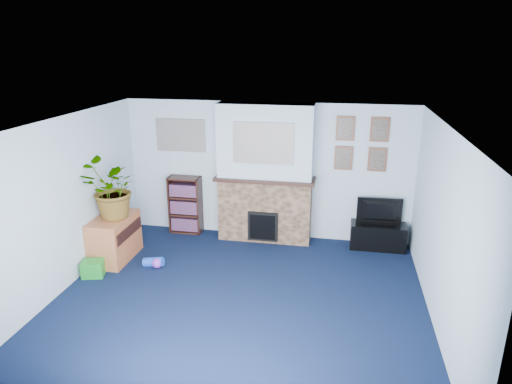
% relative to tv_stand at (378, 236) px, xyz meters
% --- Properties ---
extents(floor, '(5.00, 4.50, 0.01)m').
position_rel_tv_stand_xyz_m(floor, '(-1.95, -2.03, -0.22)').
color(floor, black).
rests_on(floor, ground).
extents(ceiling, '(5.00, 4.50, 0.01)m').
position_rel_tv_stand_xyz_m(ceiling, '(-1.95, -2.03, 2.17)').
color(ceiling, white).
rests_on(ceiling, wall_back).
extents(wall_back, '(5.00, 0.04, 2.40)m').
position_rel_tv_stand_xyz_m(wall_back, '(-1.95, 0.22, 0.97)').
color(wall_back, silver).
rests_on(wall_back, ground).
extents(wall_front, '(5.00, 0.04, 2.40)m').
position_rel_tv_stand_xyz_m(wall_front, '(-1.95, -4.28, 0.97)').
color(wall_front, silver).
rests_on(wall_front, ground).
extents(wall_left, '(0.04, 4.50, 2.40)m').
position_rel_tv_stand_xyz_m(wall_left, '(-4.45, -2.03, 0.97)').
color(wall_left, silver).
rests_on(wall_left, ground).
extents(wall_right, '(0.04, 4.50, 2.40)m').
position_rel_tv_stand_xyz_m(wall_right, '(0.55, -2.03, 0.97)').
color(wall_right, silver).
rests_on(wall_right, ground).
extents(chimney_breast, '(1.72, 0.50, 2.40)m').
position_rel_tv_stand_xyz_m(chimney_breast, '(-1.95, 0.02, 0.96)').
color(chimney_breast, brown).
rests_on(chimney_breast, ground).
extents(collage_main, '(1.00, 0.03, 0.68)m').
position_rel_tv_stand_xyz_m(collage_main, '(-1.95, -0.19, 1.56)').
color(collage_main, gray).
rests_on(collage_main, chimney_breast).
extents(collage_left, '(0.90, 0.03, 0.58)m').
position_rel_tv_stand_xyz_m(collage_left, '(-3.50, 0.21, 1.55)').
color(collage_left, gray).
rests_on(collage_left, wall_back).
extents(portrait_tl, '(0.30, 0.03, 0.40)m').
position_rel_tv_stand_xyz_m(portrait_tl, '(-0.65, 0.20, 1.77)').
color(portrait_tl, brown).
rests_on(portrait_tl, wall_back).
extents(portrait_tr, '(0.30, 0.03, 0.40)m').
position_rel_tv_stand_xyz_m(portrait_tr, '(-0.10, 0.20, 1.77)').
color(portrait_tr, brown).
rests_on(portrait_tr, wall_back).
extents(portrait_bl, '(0.30, 0.03, 0.40)m').
position_rel_tv_stand_xyz_m(portrait_bl, '(-0.65, 0.20, 1.27)').
color(portrait_bl, brown).
rests_on(portrait_bl, wall_back).
extents(portrait_br, '(0.30, 0.03, 0.40)m').
position_rel_tv_stand_xyz_m(portrait_br, '(-0.10, 0.20, 1.27)').
color(portrait_br, brown).
rests_on(portrait_br, wall_back).
extents(tv_stand, '(0.92, 0.39, 0.43)m').
position_rel_tv_stand_xyz_m(tv_stand, '(0.00, 0.00, 0.00)').
color(tv_stand, black).
rests_on(tv_stand, ground).
extents(television, '(0.75, 0.13, 0.43)m').
position_rel_tv_stand_xyz_m(television, '(0.00, 0.02, 0.43)').
color(television, black).
rests_on(television, tv_stand).
extents(bookshelf, '(0.58, 0.28, 1.05)m').
position_rel_tv_stand_xyz_m(bookshelf, '(-3.43, 0.08, 0.28)').
color(bookshelf, black).
rests_on(bookshelf, ground).
extents(sideboard, '(0.51, 0.92, 0.72)m').
position_rel_tv_stand_xyz_m(sideboard, '(-4.19, -1.20, 0.12)').
color(sideboard, '#AD5E37').
rests_on(sideboard, ground).
extents(potted_plant, '(1.04, 1.09, 0.95)m').
position_rel_tv_stand_xyz_m(potted_plant, '(-4.14, -1.25, 0.97)').
color(potted_plant, '#26661E').
rests_on(potted_plant, sideboard).
extents(mantel_clock, '(0.11, 0.06, 0.15)m').
position_rel_tv_stand_xyz_m(mantel_clock, '(-1.96, -0.03, 1.00)').
color(mantel_clock, gold).
rests_on(mantel_clock, chimney_breast).
extents(mantel_candle, '(0.05, 0.05, 0.15)m').
position_rel_tv_stand_xyz_m(mantel_candle, '(-1.61, -0.03, 1.01)').
color(mantel_candle, '#B2BFC6').
rests_on(mantel_candle, chimney_breast).
extents(mantel_teddy, '(0.13, 0.13, 0.13)m').
position_rel_tv_stand_xyz_m(mantel_teddy, '(-2.47, -0.03, 0.99)').
color(mantel_teddy, gray).
rests_on(mantel_teddy, chimney_breast).
extents(mantel_can, '(0.06, 0.06, 0.11)m').
position_rel_tv_stand_xyz_m(mantel_can, '(-1.26, -0.03, 0.99)').
color(mantel_can, orange).
rests_on(mantel_can, chimney_breast).
extents(green_crate, '(0.37, 0.32, 0.25)m').
position_rel_tv_stand_xyz_m(green_crate, '(-4.25, -1.81, -0.08)').
color(green_crate, '#198C26').
rests_on(green_crate, ground).
extents(toy_ball, '(0.16, 0.16, 0.16)m').
position_rel_tv_stand_xyz_m(toy_ball, '(-3.41, -1.39, -0.13)').
color(toy_ball, purple).
rests_on(toy_ball, ground).
extents(toy_block, '(0.21, 0.21, 0.22)m').
position_rel_tv_stand_xyz_m(toy_block, '(-4.23, -1.70, -0.11)').
color(toy_block, orange).
rests_on(toy_block, ground).
extents(toy_tube, '(0.33, 0.15, 0.19)m').
position_rel_tv_stand_xyz_m(toy_tube, '(-3.49, -1.35, -0.15)').
color(toy_tube, blue).
rests_on(toy_tube, ground).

